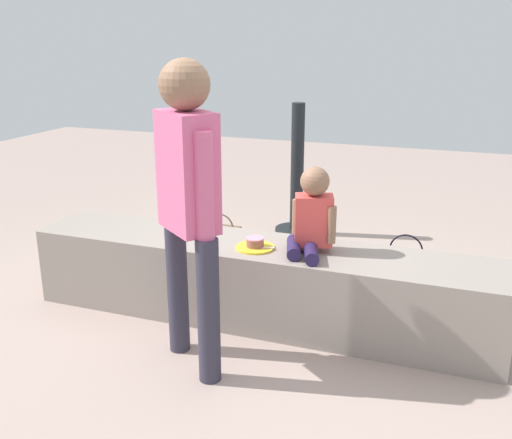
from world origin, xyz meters
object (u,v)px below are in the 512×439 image
at_px(water_bottle_far_side, 258,274).
at_px(party_cup_red, 424,298).
at_px(handbag_brown_canvas, 221,241).
at_px(child_seated, 312,215).
at_px(gift_bag, 172,218).
at_px(handbag_black_leather, 405,263).
at_px(water_bottle_near_gift, 199,235).
at_px(adult_standing, 188,191).
at_px(cake_plate, 256,245).

relative_size(water_bottle_far_side, party_cup_red, 2.43).
relative_size(water_bottle_far_side, handbag_brown_canvas, 0.63).
relative_size(child_seated, gift_bag, 1.49).
relative_size(party_cup_red, handbag_black_leather, 0.28).
relative_size(child_seated, water_bottle_far_side, 2.19).
bearing_deg(party_cup_red, child_seated, -138.48).
distance_m(party_cup_red, handbag_black_leather, 0.44).
relative_size(child_seated, party_cup_red, 5.32).
bearing_deg(handbag_black_leather, child_seated, -115.24).
relative_size(water_bottle_near_gift, handbag_brown_canvas, 0.62).
height_order(child_seated, gift_bag, child_seated).
distance_m(adult_standing, handbag_black_leather, 1.96).
bearing_deg(cake_plate, handbag_brown_canvas, 124.03).
xyz_separation_m(water_bottle_far_side, handbag_brown_canvas, (-0.47, 0.46, 0.03)).
bearing_deg(water_bottle_near_gift, handbag_black_leather, -2.06).
bearing_deg(water_bottle_near_gift, water_bottle_far_side, -39.63).
xyz_separation_m(gift_bag, water_bottle_near_gift, (0.35, -0.21, -0.05)).
bearing_deg(water_bottle_near_gift, party_cup_red, -14.38).
bearing_deg(cake_plate, water_bottle_far_side, 108.59).
bearing_deg(adult_standing, child_seated, 52.15).
xyz_separation_m(adult_standing, cake_plate, (0.15, 0.53, -0.44)).
distance_m(child_seated, handbag_brown_canvas, 1.39).
xyz_separation_m(water_bottle_near_gift, handbag_brown_canvas, (0.25, -0.14, 0.03)).
distance_m(water_bottle_far_side, handbag_black_leather, 1.06).
height_order(adult_standing, party_cup_red, adult_standing).
bearing_deg(water_bottle_near_gift, handbag_brown_canvas, -28.82).
bearing_deg(child_seated, gift_bag, 141.81).
xyz_separation_m(water_bottle_far_side, party_cup_red, (1.08, 0.13, -0.06)).
distance_m(gift_bag, party_cup_red, 2.25).
bearing_deg(adult_standing, gift_bag, 120.95).
height_order(party_cup_red, handbag_brown_canvas, handbag_brown_canvas).
height_order(cake_plate, gift_bag, cake_plate).
bearing_deg(gift_bag, child_seated, -38.19).
distance_m(child_seated, cake_plate, 0.37).
relative_size(child_seated, adult_standing, 0.31).
xyz_separation_m(water_bottle_near_gift, handbag_black_leather, (1.63, -0.06, 0.01)).
bearing_deg(adult_standing, handbag_brown_canvas, 108.17).
xyz_separation_m(gift_bag, handbag_brown_canvas, (0.60, -0.34, -0.02)).
xyz_separation_m(adult_standing, gift_bag, (-1.08, 1.80, -0.79)).
height_order(gift_bag, handbag_black_leather, gift_bag).
height_order(adult_standing, gift_bag, adult_standing).
relative_size(water_bottle_near_gift, handbag_black_leather, 0.67).
height_order(child_seated, handbag_black_leather, child_seated).
bearing_deg(child_seated, handbag_black_leather, 64.76).
xyz_separation_m(cake_plate, water_bottle_far_side, (-0.16, 0.47, -0.39)).
relative_size(adult_standing, water_bottle_far_side, 6.97).
bearing_deg(party_cup_red, water_bottle_far_side, -172.94).
relative_size(cake_plate, party_cup_red, 2.47).
height_order(water_bottle_near_gift, party_cup_red, water_bottle_near_gift).
bearing_deg(gift_bag, cake_plate, -46.02).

